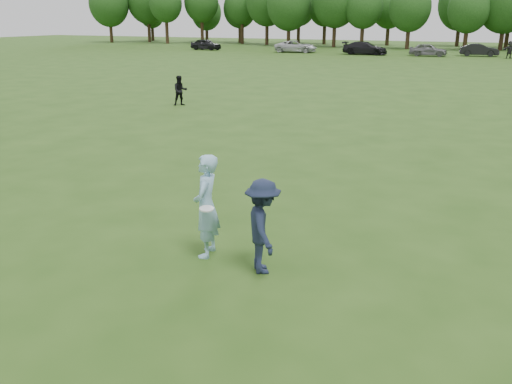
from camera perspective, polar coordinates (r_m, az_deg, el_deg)
ground at (r=10.13m, az=-0.39°, el=-7.87°), size 200.00×200.00×0.00m
thrower at (r=10.28m, az=-5.26°, el=-1.49°), size 0.63×0.82×2.00m
defender at (r=9.63m, az=0.72°, el=-3.65°), size 1.16×1.29×1.73m
player_far_a at (r=28.73m, az=-7.98°, el=10.52°), size 0.94×0.93×1.53m
player_far_d at (r=67.26m, az=25.16°, el=13.40°), size 1.78×1.36×1.88m
car_a at (r=77.66m, az=-5.30°, el=15.22°), size 4.57×2.29×1.49m
car_c at (r=72.02m, az=4.22°, el=15.03°), size 5.63×3.15×1.49m
car_d at (r=68.83m, az=11.40°, el=14.63°), size 5.36×2.25×1.55m
car_e at (r=67.92m, az=17.67°, el=14.07°), size 4.34×1.91×1.45m
car_f at (r=69.80m, az=22.44°, el=13.65°), size 4.44×1.98×1.42m
disc_in_play at (r=9.93m, az=-5.22°, el=-1.76°), size 0.32×0.32×0.06m
treeline at (r=85.20m, az=24.86°, el=17.68°), size 130.35×18.39×11.74m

